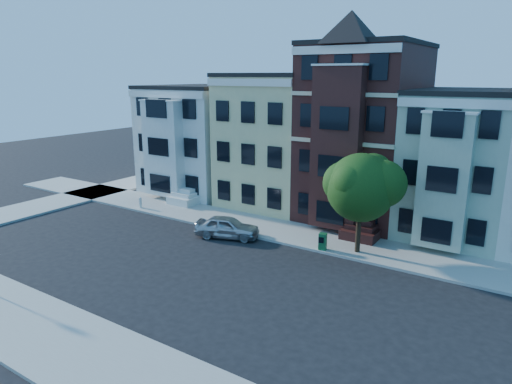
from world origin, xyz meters
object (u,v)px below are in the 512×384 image
Objects in this scene: parked_car at (227,227)px; newspaper_box at (323,241)px; street_tree at (361,192)px; fire_hydrant at (140,203)px.

parked_car reaches higher than newspaper_box.
parked_car is at bearing 177.40° from newspaper_box.
street_tree is 1.73× the size of parked_car.
newspaper_box is at bearing -1.04° from fire_hydrant.
street_tree is 17.75m from fire_hydrant.
street_tree reaches higher than fire_hydrant.
street_tree is at bearing -95.59° from parked_car.
parked_car is 4.19× the size of newspaper_box.
fire_hydrant is (-15.59, 0.28, -0.16)m from newspaper_box.
street_tree is 7.26× the size of newspaper_box.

